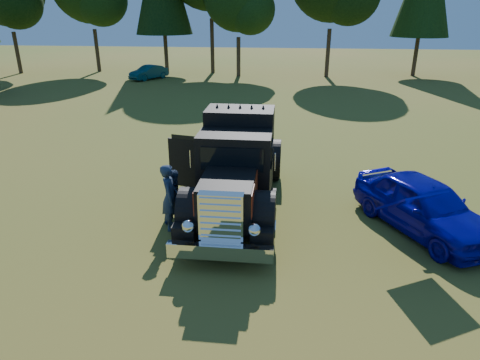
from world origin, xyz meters
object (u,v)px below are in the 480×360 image
diamond_t_truck (237,172)px  hotrod_coupe (424,205)px  spectator_near (170,197)px  spectator_far (176,197)px  distant_teal_car (149,72)px

diamond_t_truck → hotrod_coupe: bearing=-6.9°
diamond_t_truck → spectator_near: size_ratio=3.76×
hotrod_coupe → spectator_near: spectator_near is taller
hotrod_coupe → spectator_far: 6.93m
hotrod_coupe → distant_teal_car: size_ratio=1.32×
spectator_far → diamond_t_truck: bearing=-11.1°
diamond_t_truck → hotrod_coupe: size_ratio=1.50×
spectator_far → distant_teal_car: spectator_far is taller
distant_teal_car → diamond_t_truck: bearing=-36.3°
diamond_t_truck → spectator_far: (-1.64, -0.93, -0.47)m
diamond_t_truck → distant_teal_car: 27.44m
hotrod_coupe → distant_teal_car: 30.44m
hotrod_coupe → spectator_near: 7.02m
hotrod_coupe → spectator_far: (-6.92, -0.29, 0.04)m
spectator_near → diamond_t_truck: bearing=-63.1°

